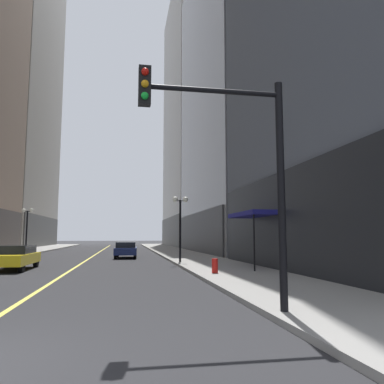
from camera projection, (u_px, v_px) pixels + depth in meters
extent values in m
plane|color=#262628|center=(97.00, 253.00, 39.21)|extent=(200.00, 200.00, 0.00)
cube|color=gray|center=(13.00, 253.00, 37.79)|extent=(4.50, 78.00, 0.15)
cube|color=gray|center=(176.00, 252.00, 40.64)|extent=(4.50, 78.00, 0.15)
cube|color=#E5D64C|center=(97.00, 253.00, 39.21)|extent=(0.16, 70.00, 0.01)
cube|color=#3A3935|center=(42.00, 232.00, 62.12)|extent=(0.50, 24.70, 5.00)
cube|color=black|center=(292.00, 222.00, 17.84)|extent=(0.50, 20.90, 5.00)
cube|color=gray|center=(242.00, 95.00, 43.49)|extent=(10.47, 24.00, 35.82)
cube|color=#2C2C2E|center=(198.00, 233.00, 40.79)|extent=(0.50, 22.80, 4.30)
cube|color=#A8A399|center=(211.00, 118.00, 69.47)|extent=(15.10, 26.00, 46.90)
cube|color=#3A3935|center=(170.00, 232.00, 65.78)|extent=(0.50, 24.70, 5.00)
cube|color=navy|center=(253.00, 214.00, 20.63)|extent=(1.60, 4.51, 0.24)
cylinder|color=black|center=(254.00, 244.00, 18.27)|extent=(0.08, 0.08, 2.88)
cube|color=yellow|center=(14.00, 259.00, 20.44)|extent=(1.87, 4.69, 0.55)
cube|color=black|center=(16.00, 250.00, 20.72)|extent=(1.64, 2.63, 0.50)
cylinder|color=black|center=(22.00, 266.00, 18.95)|extent=(0.23, 0.64, 0.64)
cylinder|color=black|center=(36.00, 262.00, 22.15)|extent=(0.23, 0.64, 0.64)
cylinder|color=black|center=(7.00, 262.00, 21.86)|extent=(0.23, 0.64, 0.64)
cube|color=#141E4C|center=(126.00, 251.00, 31.43)|extent=(1.92, 4.60, 0.55)
cube|color=black|center=(126.00, 245.00, 31.26)|extent=(1.64, 2.59, 0.50)
cylinder|color=black|center=(118.00, 253.00, 32.85)|extent=(0.24, 0.65, 0.64)
cylinder|color=black|center=(135.00, 253.00, 33.07)|extent=(0.24, 0.65, 0.64)
cylinder|color=black|center=(115.00, 255.00, 29.73)|extent=(0.24, 0.65, 0.64)
cylinder|color=black|center=(135.00, 255.00, 29.94)|extent=(0.24, 0.65, 0.64)
cylinder|color=black|center=(281.00, 196.00, 8.79)|extent=(0.18, 0.18, 5.50)
cylinder|color=black|center=(214.00, 91.00, 8.79)|extent=(3.20, 0.12, 0.12)
cube|color=black|center=(145.00, 86.00, 8.52)|extent=(0.28, 0.24, 0.90)
sphere|color=red|center=(145.00, 72.00, 8.41)|extent=(0.17, 0.17, 0.17)
sphere|color=orange|center=(145.00, 84.00, 8.38)|extent=(0.17, 0.17, 0.17)
sphere|color=green|center=(145.00, 96.00, 8.35)|extent=(0.17, 0.17, 0.17)
cylinder|color=black|center=(27.00, 233.00, 35.81)|extent=(0.14, 0.14, 4.20)
cylinder|color=black|center=(28.00, 211.00, 36.05)|extent=(0.80, 0.06, 0.06)
sphere|color=white|center=(24.00, 210.00, 36.00)|extent=(0.36, 0.36, 0.36)
sphere|color=white|center=(32.00, 210.00, 36.12)|extent=(0.36, 0.36, 0.36)
cylinder|color=black|center=(180.00, 232.00, 24.86)|extent=(0.14, 0.14, 4.20)
cylinder|color=black|center=(180.00, 201.00, 25.09)|extent=(0.80, 0.06, 0.06)
sphere|color=white|center=(175.00, 199.00, 25.04)|extent=(0.36, 0.36, 0.36)
sphere|color=white|center=(185.00, 199.00, 25.16)|extent=(0.36, 0.36, 0.36)
cylinder|color=red|center=(215.00, 267.00, 17.22)|extent=(0.28, 0.28, 0.80)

